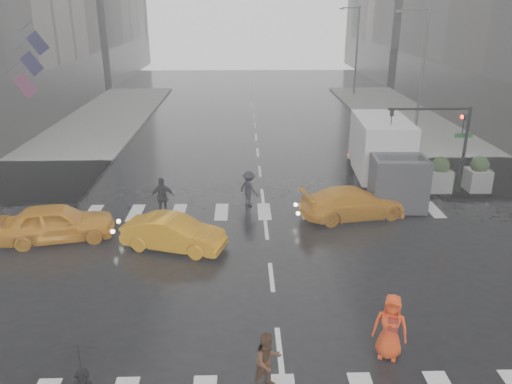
{
  "coord_description": "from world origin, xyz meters",
  "views": [
    {
      "loc": [
        -0.98,
        -15.53,
        9.09
      ],
      "look_at": [
        -0.49,
        2.0,
        2.49
      ],
      "focal_mm": 35.0,
      "sensor_mm": 36.0,
      "label": 1
    }
  ],
  "objects_px": {
    "traffic_signal_pole": "(447,133)",
    "pedestrian_orange": "(390,326)",
    "pedestrian_brown": "(268,361)",
    "box_truck": "(385,155)",
    "taxi_front": "(57,223)",
    "taxi_mid": "(174,233)"
  },
  "relations": [
    {
      "from": "traffic_signal_pole",
      "to": "pedestrian_orange",
      "type": "height_order",
      "value": "traffic_signal_pole"
    },
    {
      "from": "pedestrian_brown",
      "to": "box_truck",
      "type": "xyz_separation_m",
      "value": [
        6.63,
        13.99,
        1.14
      ]
    },
    {
      "from": "pedestrian_orange",
      "to": "box_truck",
      "type": "bearing_deg",
      "value": 97.28
    },
    {
      "from": "taxi_front",
      "to": "taxi_mid",
      "type": "distance_m",
      "value": 4.96
    },
    {
      "from": "taxi_mid",
      "to": "pedestrian_brown",
      "type": "bearing_deg",
      "value": -139.58
    },
    {
      "from": "taxi_front",
      "to": "taxi_mid",
      "type": "height_order",
      "value": "taxi_front"
    },
    {
      "from": "taxi_mid",
      "to": "box_truck",
      "type": "distance_m",
      "value": 11.81
    },
    {
      "from": "traffic_signal_pole",
      "to": "pedestrian_brown",
      "type": "bearing_deg",
      "value": -124.99
    },
    {
      "from": "taxi_front",
      "to": "pedestrian_orange",
      "type": "bearing_deg",
      "value": -135.27
    },
    {
      "from": "pedestrian_orange",
      "to": "taxi_front",
      "type": "relative_size",
      "value": 0.42
    },
    {
      "from": "taxi_front",
      "to": "box_truck",
      "type": "relative_size",
      "value": 0.66
    },
    {
      "from": "taxi_mid",
      "to": "taxi_front",
      "type": "bearing_deg",
      "value": 96.35
    },
    {
      "from": "pedestrian_orange",
      "to": "pedestrian_brown",
      "type": "bearing_deg",
      "value": -140.31
    },
    {
      "from": "taxi_front",
      "to": "pedestrian_brown",
      "type": "bearing_deg",
      "value": -148.71
    },
    {
      "from": "pedestrian_brown",
      "to": "pedestrian_orange",
      "type": "bearing_deg",
      "value": -11.33
    },
    {
      "from": "traffic_signal_pole",
      "to": "box_truck",
      "type": "relative_size",
      "value": 0.66
    },
    {
      "from": "box_truck",
      "to": "traffic_signal_pole",
      "type": "bearing_deg",
      "value": -7.8
    },
    {
      "from": "traffic_signal_pole",
      "to": "pedestrian_brown",
      "type": "relative_size",
      "value": 2.84
    },
    {
      "from": "taxi_front",
      "to": "box_truck",
      "type": "xyz_separation_m",
      "value": [
        14.81,
        5.3,
        1.16
      ]
    },
    {
      "from": "taxi_front",
      "to": "traffic_signal_pole",
      "type": "bearing_deg",
      "value": -86.84
    },
    {
      "from": "pedestrian_brown",
      "to": "taxi_front",
      "type": "distance_m",
      "value": 11.94
    },
    {
      "from": "traffic_signal_pole",
      "to": "pedestrian_orange",
      "type": "xyz_separation_m",
      "value": [
        -6.04,
        -12.34,
        -2.26
      ]
    }
  ]
}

